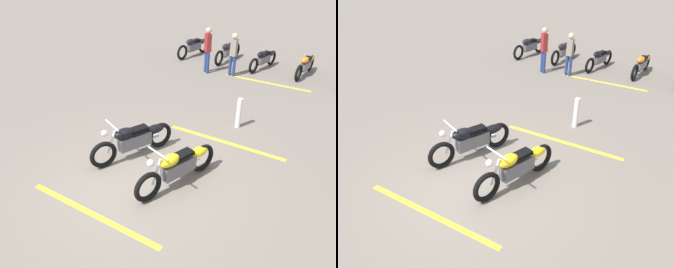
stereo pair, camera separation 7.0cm
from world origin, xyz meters
The scene contains 13 objects.
ground_plane centered at (0.00, 0.00, 0.00)m, with size 60.00×60.00×0.00m, color slate.
motorcycle_bright_foreground centered at (0.42, -0.74, 0.46)m, with size 2.17×0.81×1.04m.
motorcycle_dark_foreground centered at (0.77, 0.71, 0.46)m, with size 2.11×0.96×1.04m.
motorcycle_row_left centered at (8.84, -1.39, 0.43)m, with size 2.08×0.34×0.78m.
motorcycle_row_center centered at (8.70, 0.23, 0.42)m, with size 2.01×0.51×0.77m.
motorcycle_row_right centered at (8.87, 1.87, 0.44)m, with size 2.14×0.36×0.81m.
motorcycle_row_far_right centered at (8.71, 3.49, 0.44)m, with size 2.14×0.51×0.81m.
bystander_near_row centered at (7.02, 1.98, 0.99)m, with size 0.30×0.32×1.76m.
bystander_secondary centered at (7.21, 0.98, 0.92)m, with size 0.21×0.28×1.65m.
bollard_post centered at (3.48, -0.83, 0.44)m, with size 0.14×0.14×0.87m, color white.
parking_stripe_near centered at (-1.31, 0.18, 0.00)m, with size 3.20×0.12×0.01m, color yellow.
parking_stripe_mid centered at (2.53, -0.88, 0.00)m, with size 3.20×0.12×0.01m, color yellow.
parking_stripe_far centered at (7.23, -0.42, 0.00)m, with size 3.20×0.12×0.01m, color yellow.
Camera 2 is at (-4.53, -3.59, 4.59)m, focal length 35.38 mm.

